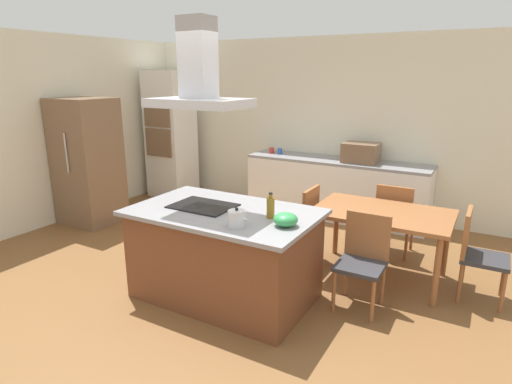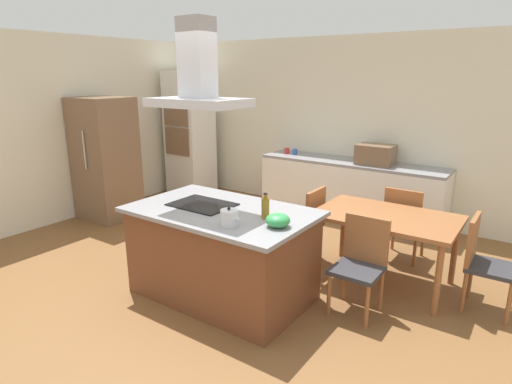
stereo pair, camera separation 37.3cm
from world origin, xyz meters
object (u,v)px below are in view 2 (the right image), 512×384
tea_kettle (229,218)px  coffee_mug_red (287,151)px  coffee_mug_blue (295,152)px  dining_table (386,223)px  chair_at_right_end (483,258)px  countertop_microwave (376,155)px  range_hood (198,79)px  refrigerator (106,159)px  mixing_bowl (278,220)px  wall_oven_stack (190,134)px  chair_facing_back_wall (404,220)px  olive_oil_bottle (265,208)px  chair_at_left_end (307,220)px  cooktop (202,204)px  chair_facing_island (361,259)px

tea_kettle → coffee_mug_red: 3.47m
coffee_mug_blue → dining_table: coffee_mug_blue is taller
tea_kettle → chair_at_right_end: bearing=39.9°
tea_kettle → countertop_microwave: 3.19m
range_hood → refrigerator: bearing=161.9°
mixing_bowl → coffee_mug_red: bearing=119.5°
wall_oven_stack → chair_facing_back_wall: 4.23m
wall_oven_stack → mixing_bowl: bearing=-37.3°
refrigerator → olive_oil_bottle: bearing=-14.0°
wall_oven_stack → chair_at_right_end: wall_oven_stack is taller
coffee_mug_red → chair_at_left_end: bearing=-52.7°
olive_oil_bottle → mixing_bowl: 0.25m
chair_facing_back_wall → cooktop: bearing=-128.2°
chair_facing_island → chair_at_left_end: size_ratio=1.00×
coffee_mug_red → chair_facing_back_wall: bearing=-25.1°
dining_table → chair_facing_back_wall: (0.00, 0.67, -0.16)m
tea_kettle → wall_oven_stack: (-3.24, 2.96, 0.13)m
cooktop → wall_oven_stack: bearing=135.1°
olive_oil_bottle → chair_at_right_end: olive_oil_bottle is taller
coffee_mug_blue → range_hood: (0.60, -2.88, 1.16)m
coffee_mug_red → refrigerator: (-1.98, -1.99, -0.03)m
range_hood → tea_kettle: bearing=-27.9°
chair_facing_island → range_hood: range_hood is taller
chair_facing_island → coffee_mug_red: bearing=133.1°
chair_at_left_end → mixing_bowl: bearing=-72.9°
cooktop → dining_table: (1.46, 1.19, -0.24)m
countertop_microwave → range_hood: size_ratio=0.56×
coffee_mug_blue → refrigerator: bearing=-137.0°
tea_kettle → chair_facing_island: size_ratio=0.23×
dining_table → range_hood: size_ratio=1.56×
mixing_bowl → coffee_mug_red: mixing_bowl is taller
coffee_mug_red → range_hood: size_ratio=0.10×
chair_at_left_end → chair_facing_island: bearing=-36.0°
dining_table → cooktop: bearing=-140.9°
cooktop → mixing_bowl: mixing_bowl is taller
mixing_bowl → chair_facing_back_wall: (0.52, 1.95, -0.45)m
countertop_microwave → coffee_mug_red: 1.47m
tea_kettle → chair_at_right_end: (1.79, 1.50, -0.46)m
olive_oil_bottle → cooktop: bearing=-177.6°
coffee_mug_red → dining_table: coffee_mug_red is taller
coffee_mug_blue → wall_oven_stack: 2.07m
olive_oil_bottle → chair_facing_island: olive_oil_bottle is taller
coffee_mug_blue → range_hood: bearing=-78.2°
cooktop → dining_table: 1.89m
dining_table → chair_at_right_end: (0.92, -0.00, -0.16)m
tea_kettle → range_hood: (-0.59, 0.31, 1.13)m
coffee_mug_blue → chair_facing_back_wall: size_ratio=0.10×
coffee_mug_red → dining_table: size_ratio=0.06×
wall_oven_stack → chair_at_left_end: size_ratio=2.47×
chair_at_left_end → range_hood: (-0.54, -1.19, 1.59)m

